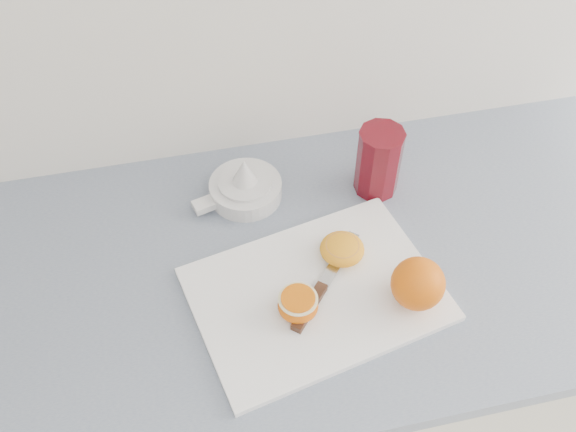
{
  "coord_description": "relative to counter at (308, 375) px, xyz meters",
  "views": [
    {
      "loc": [
        0.02,
        1.06,
        1.77
      ],
      "look_at": [
        0.17,
        1.74,
        0.96
      ],
      "focal_mm": 40.0,
      "sensor_mm": 36.0,
      "label": 1
    }
  ],
  "objects": [
    {
      "name": "whole_orange",
      "position": [
        0.14,
        -0.13,
        0.5
      ],
      "size": [
        0.09,
        0.09,
        0.09
      ],
      "color": "#EE6604",
      "rests_on": "cutting_board"
    },
    {
      "name": "squeezed_shell",
      "position": [
        0.04,
        -0.02,
        0.47
      ],
      "size": [
        0.08,
        0.08,
        0.03
      ],
      "color": "orange",
      "rests_on": "cutting_board"
    },
    {
      "name": "cutting_board",
      "position": [
        -0.02,
        -0.08,
        0.45
      ],
      "size": [
        0.44,
        0.35,
        0.01
      ],
      "primitive_type": "cube",
      "rotation": [
        0.0,
        0.0,
        0.21
      ],
      "color": "white",
      "rests_on": "counter"
    },
    {
      "name": "half_orange",
      "position": [
        -0.05,
        -0.11,
        0.48
      ],
      "size": [
        0.06,
        0.06,
        0.04
      ],
      "color": "#EE6604",
      "rests_on": "cutting_board"
    },
    {
      "name": "red_tumbler",
      "position": [
        0.15,
        0.13,
        0.51
      ],
      "size": [
        0.08,
        0.08,
        0.14
      ],
      "color": "maroon",
      "rests_on": "counter"
    },
    {
      "name": "counter",
      "position": [
        0.0,
        0.0,
        0.0
      ],
      "size": [
        2.28,
        0.64,
        0.89
      ],
      "color": "white",
      "rests_on": "ground"
    },
    {
      "name": "paring_knife",
      "position": [
        -0.02,
        -0.09,
        0.46
      ],
      "size": [
        0.16,
        0.18,
        0.01
      ],
      "color": "#402919",
      "rests_on": "cutting_board"
    },
    {
      "name": "citrus_juicer",
      "position": [
        -0.09,
        0.17,
        0.47
      ],
      "size": [
        0.17,
        0.13,
        0.09
      ],
      "color": "white",
      "rests_on": "counter"
    }
  ]
}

